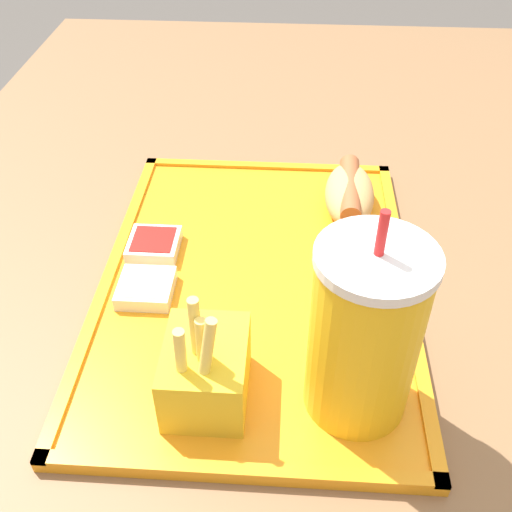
{
  "coord_description": "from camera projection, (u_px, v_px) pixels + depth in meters",
  "views": [
    {
      "loc": [
        0.5,
        0.02,
        1.16
      ],
      "look_at": [
        0.05,
        -0.01,
        0.77
      ],
      "focal_mm": 42.0,
      "sensor_mm": 36.0,
      "label": 1
    }
  ],
  "objects": [
    {
      "name": "fries_carton",
      "position": [
        206.0,
        370.0,
        0.48
      ],
      "size": [
        0.08,
        0.07,
        0.11
      ],
      "color": "gold",
      "rests_on": "food_tray"
    },
    {
      "name": "hot_dog_far",
      "position": [
        350.0,
        193.0,
        0.69
      ],
      "size": [
        0.12,
        0.06,
        0.04
      ],
      "color": "tan",
      "rests_on": "food_tray"
    },
    {
      "name": "soda_cup",
      "position": [
        365.0,
        334.0,
        0.45
      ],
      "size": [
        0.09,
        0.09,
        0.19
      ],
      "color": "gold",
      "rests_on": "food_tray"
    },
    {
      "name": "dining_table",
      "position": [
        267.0,
        442.0,
        0.9
      ],
      "size": [
        1.47,
        0.92,
        0.73
      ],
      "color": "brown",
      "rests_on": "ground_plane"
    },
    {
      "name": "food_tray",
      "position": [
        256.0,
        282.0,
        0.62
      ],
      "size": [
        0.44,
        0.32,
        0.01
      ],
      "color": "orange",
      "rests_on": "dining_table"
    },
    {
      "name": "sauce_cup_mayo",
      "position": [
        146.0,
        288.0,
        0.59
      ],
      "size": [
        0.05,
        0.05,
        0.02
      ],
      "color": "silver",
      "rests_on": "food_tray"
    },
    {
      "name": "sauce_cup_ketchup",
      "position": [
        154.0,
        244.0,
        0.64
      ],
      "size": [
        0.05,
        0.05,
        0.02
      ],
      "color": "silver",
      "rests_on": "food_tray"
    }
  ]
}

